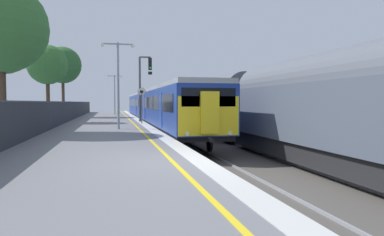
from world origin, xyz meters
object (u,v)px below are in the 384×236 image
at_px(freight_train_adjacent_track, 213,104).
at_px(platform_lamp_far, 115,91).
at_px(background_tree_left, 48,66).
at_px(background_tree_right, 1,31).
at_px(speed_limit_sign, 142,101).
at_px(platform_lamp_mid, 118,78).
at_px(background_tree_centre, 63,66).
at_px(signal_gantry, 143,81).
at_px(commuter_train_at_platform, 154,106).

distance_m(freight_train_adjacent_track, platform_lamp_far, 19.86).
bearing_deg(background_tree_left, background_tree_right, -93.49).
height_order(speed_limit_sign, platform_lamp_far, platform_lamp_far).
relative_size(freight_train_adjacent_track, platform_lamp_far, 9.02).
xyz_separation_m(freight_train_adjacent_track, platform_lamp_far, (-7.64, 18.27, 1.58)).
bearing_deg(platform_lamp_far, platform_lamp_mid, -90.00).
height_order(freight_train_adjacent_track, background_tree_centre, background_tree_centre).
distance_m(freight_train_adjacent_track, signal_gantry, 6.14).
relative_size(background_tree_centre, background_tree_right, 0.97).
height_order(freight_train_adjacent_track, signal_gantry, signal_gantry).
bearing_deg(signal_gantry, platform_lamp_mid, -105.82).
height_order(background_tree_left, background_tree_centre, background_tree_centre).
distance_m(signal_gantry, platform_lamp_far, 16.46).
xyz_separation_m(signal_gantry, platform_lamp_mid, (-2.15, -7.60, -0.26)).
bearing_deg(background_tree_left, commuter_train_at_platform, 26.59).
bearing_deg(background_tree_left, signal_gantry, -3.53).
distance_m(freight_train_adjacent_track, platform_lamp_mid, 9.64).
relative_size(speed_limit_sign, background_tree_centre, 0.36).
bearing_deg(platform_lamp_mid, freight_train_adjacent_track, 36.44).
height_order(commuter_train_at_platform, background_tree_right, background_tree_right).
distance_m(speed_limit_sign, platform_lamp_far, 19.26).
height_order(speed_limit_sign, platform_lamp_mid, platform_lamp_mid).
bearing_deg(background_tree_left, background_tree_centre, 91.05).
bearing_deg(speed_limit_sign, background_tree_centre, 118.75).
relative_size(signal_gantry, speed_limit_sign, 2.00).
xyz_separation_m(signal_gantry, speed_limit_sign, (-0.36, -2.82, -1.63)).
xyz_separation_m(commuter_train_at_platform, signal_gantry, (-1.49, -4.92, 2.08)).
bearing_deg(freight_train_adjacent_track, signal_gantry, 160.40).
bearing_deg(commuter_train_at_platform, platform_lamp_mid, -106.21).
distance_m(platform_lamp_mid, background_tree_centre, 18.96).
bearing_deg(commuter_train_at_platform, background_tree_left, -153.41).
bearing_deg(background_tree_right, freight_train_adjacent_track, 28.17).
height_order(freight_train_adjacent_track, platform_lamp_mid, platform_lamp_mid).
height_order(signal_gantry, speed_limit_sign, signal_gantry).
bearing_deg(background_tree_right, platform_lamp_far, 77.05).
distance_m(freight_train_adjacent_track, speed_limit_sign, 5.92).
xyz_separation_m(commuter_train_at_platform, speed_limit_sign, (-1.85, -7.74, 0.45)).
xyz_separation_m(commuter_train_at_platform, background_tree_centre, (-9.10, 5.48, 4.19)).
bearing_deg(background_tree_right, signal_gantry, 48.90).
bearing_deg(freight_train_adjacent_track, background_tree_centre, 136.68).
relative_size(freight_train_adjacent_track, platform_lamp_mid, 8.79).
relative_size(signal_gantry, platform_lamp_far, 1.07).
height_order(platform_lamp_mid, platform_lamp_far, platform_lamp_mid).
xyz_separation_m(platform_lamp_far, background_tree_centre, (-5.46, -5.91, 2.45)).
bearing_deg(background_tree_right, background_tree_left, 86.51).
xyz_separation_m(speed_limit_sign, background_tree_right, (-7.66, -6.37, 3.52)).
xyz_separation_m(commuter_train_at_platform, platform_lamp_far, (-3.64, 11.39, 1.74)).
height_order(background_tree_centre, background_tree_right, background_tree_right).
distance_m(background_tree_left, background_tree_centre, 9.99).
xyz_separation_m(freight_train_adjacent_track, speed_limit_sign, (-5.85, -0.86, 0.29)).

